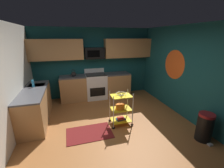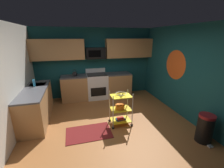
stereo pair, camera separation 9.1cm
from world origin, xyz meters
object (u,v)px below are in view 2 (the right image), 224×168
fruit_bowl (121,94)px  rolling_cart (121,109)px  microwave (96,53)px  book_stack (120,119)px  mixing_bowl_large (120,107)px  kettle (75,74)px  dish_soap_bottle (34,83)px  trash_can (205,128)px  oven_range (97,86)px

fruit_bowl → rolling_cart: bearing=0.0°
microwave → book_stack: (0.30, -2.12, -1.55)m
mixing_bowl_large → book_stack: (0.02, -0.00, -0.36)m
kettle → dish_soap_bottle: kettle is taller
rolling_cart → book_stack: 0.30m
kettle → trash_can: 4.21m
oven_range → rolling_cart: 2.04m
kettle → trash_can: size_ratio=0.40×
book_stack → trash_can: trash_can is taller
mixing_bowl_large → fruit_bowl: bearing=0.0°
microwave → kettle: microwave is taller
rolling_cart → book_stack: size_ratio=3.60×
oven_range → mixing_bowl_large: bearing=-82.0°
rolling_cart → kettle: kettle is taller
oven_range → kettle: bearing=-179.7°
microwave → dish_soap_bottle: microwave is taller
dish_soap_bottle → trash_can: bearing=-30.2°
fruit_bowl → mixing_bowl_large: size_ratio=1.08×
fruit_bowl → microwave: bearing=98.1°
kettle → microwave: bearing=7.8°
mixing_bowl_large → oven_range: bearing=98.0°
book_stack → dish_soap_bottle: size_ratio=1.27×
mixing_bowl_large → dish_soap_bottle: dish_soap_bottle is taller
mixing_bowl_large → trash_can: 1.99m
microwave → fruit_bowl: (0.30, -2.12, -0.82)m
trash_can → oven_range: bearing=121.1°
oven_range → dish_soap_bottle: dish_soap_bottle is taller
microwave → book_stack: bearing=-81.9°
rolling_cart → oven_range: bearing=98.5°
book_stack → trash_can: size_ratio=0.39×
book_stack → trash_can: bearing=-35.4°
book_stack → dish_soap_bottle: (-2.24, 1.09, 0.87)m
rolling_cart → fruit_bowl: 0.42m
oven_range → mixing_bowl_large: oven_range is taller
book_stack → kettle: (-1.10, 2.02, 0.84)m
oven_range → fruit_bowl: oven_range is taller
mixing_bowl_large → kettle: kettle is taller
oven_range → trash_can: size_ratio=1.67×
oven_range → trash_can: (1.91, -3.16, -0.15)m
microwave → dish_soap_bottle: size_ratio=3.50×
rolling_cart → kettle: size_ratio=3.47×
microwave → rolling_cart: bearing=-81.9°
oven_range → microwave: bearing=90.3°
rolling_cart → dish_soap_bottle: 2.56m
mixing_bowl_large → dish_soap_bottle: (-2.22, 1.09, 0.50)m
fruit_bowl → kettle: 2.30m
fruit_bowl → dish_soap_bottle: 2.50m
mixing_bowl_large → book_stack: size_ratio=0.99×
microwave → mixing_bowl_large: size_ratio=2.78×
rolling_cart → trash_can: 1.97m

